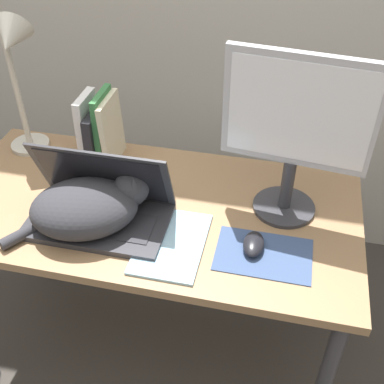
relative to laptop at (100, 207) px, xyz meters
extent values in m
cube|color=#93704C|center=(0.12, 0.09, -0.06)|extent=(1.24, 0.61, 0.03)
cylinder|color=#38383D|center=(-0.45, 0.34, -0.42)|extent=(0.04, 0.04, 0.70)
cylinder|color=#38383D|center=(0.69, 0.34, -0.42)|extent=(0.04, 0.04, 0.70)
cube|color=#2D2D33|center=(0.00, -0.02, -0.04)|extent=(0.40, 0.22, 0.02)
cube|color=#28282D|center=(0.00, -0.03, -0.03)|extent=(0.32, 0.12, 0.00)
cube|color=#2D2D33|center=(0.00, 0.05, 0.08)|extent=(0.40, 0.09, 0.21)
cube|color=black|center=(0.00, 0.04, 0.08)|extent=(0.36, 0.07, 0.18)
ellipsoid|color=#333338|center=(-0.03, -0.04, 0.02)|extent=(0.36, 0.31, 0.14)
sphere|color=#333338|center=(0.08, 0.04, 0.05)|extent=(0.10, 0.10, 0.10)
cone|color=#333338|center=(0.08, 0.07, 0.09)|extent=(0.04, 0.04, 0.03)
cone|color=#333338|center=(0.10, 0.02, 0.09)|extent=(0.04, 0.04, 0.03)
cylinder|color=#333338|center=(-0.18, -0.12, -0.03)|extent=(0.11, 0.13, 0.03)
cylinder|color=#333338|center=(0.51, 0.16, -0.04)|extent=(0.18, 0.18, 0.01)
cylinder|color=#333338|center=(0.51, 0.16, 0.05)|extent=(0.04, 0.04, 0.16)
cube|color=#B2B2B7|center=(0.51, 0.16, 0.28)|extent=(0.39, 0.07, 0.31)
cube|color=white|center=(0.51, 0.15, 0.28)|extent=(0.36, 0.04, 0.27)
cube|color=#384C75|center=(0.47, -0.04, -0.04)|extent=(0.25, 0.17, 0.00)
ellipsoid|color=black|center=(0.44, -0.02, -0.03)|extent=(0.06, 0.10, 0.03)
cube|color=white|center=(-0.15, 0.29, 0.07)|extent=(0.03, 0.13, 0.23)
cube|color=#232328|center=(-0.11, 0.29, 0.05)|extent=(0.03, 0.17, 0.18)
cube|color=#387A42|center=(-0.09, 0.29, 0.08)|extent=(0.02, 0.14, 0.24)
cube|color=beige|center=(-0.06, 0.29, 0.07)|extent=(0.03, 0.15, 0.23)
cylinder|color=beige|center=(-0.38, 0.30, -0.04)|extent=(0.13, 0.13, 0.01)
cylinder|color=beige|center=(-0.38, 0.30, 0.17)|extent=(0.02, 0.02, 0.39)
cone|color=beige|center=(-0.33, 0.26, 0.36)|extent=(0.11, 0.13, 0.14)
cube|color=#99C6E0|center=(0.22, -0.05, -0.04)|extent=(0.18, 0.27, 0.01)
camera|label=1|loc=(0.48, -0.94, 0.89)|focal=45.00mm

